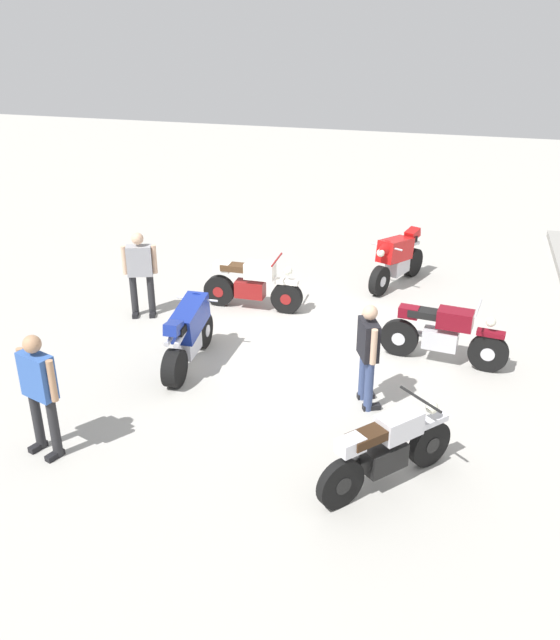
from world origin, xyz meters
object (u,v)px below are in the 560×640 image
(motorcycle_cream_vintage, at_px, (252,285))
(person_in_gray_shirt, at_px, (140,270))
(motorcycle_silver_cruiser, at_px, (387,449))
(person_in_black_shirt, at_px, (368,350))
(motorcycle_maroon_cruiser, at_px, (443,334))
(motorcycle_blue_sportbike, at_px, (189,332))
(motorcycle_red_sportbike, at_px, (397,258))
(person_in_blue_shirt, at_px, (39,387))

(motorcycle_cream_vintage, xyz_separation_m, person_in_gray_shirt, (0.79, -1.91, 0.43))
(person_in_gray_shirt, bearing_deg, motorcycle_silver_cruiser, 33.12)
(motorcycle_cream_vintage, distance_m, person_in_black_shirt, 3.90)
(motorcycle_maroon_cruiser, relative_size, motorcycle_blue_sportbike, 1.07)
(motorcycle_cream_vintage, bearing_deg, motorcycle_maroon_cruiser, -18.87)
(motorcycle_blue_sportbike, relative_size, person_in_black_shirt, 1.21)
(motorcycle_red_sportbike, bearing_deg, motorcycle_cream_vintage, -30.09)
(person_in_blue_shirt, bearing_deg, motorcycle_maroon_cruiser, 147.31)
(motorcycle_maroon_cruiser, distance_m, motorcycle_blue_sportbike, 4.13)
(motorcycle_blue_sportbike, bearing_deg, person_in_blue_shirt, 159.49)
(motorcycle_cream_vintage, relative_size, motorcycle_silver_cruiser, 1.19)
(motorcycle_cream_vintage, relative_size, motorcycle_blue_sportbike, 1.00)
(motorcycle_maroon_cruiser, distance_m, person_in_black_shirt, 1.94)
(motorcycle_blue_sportbike, xyz_separation_m, person_in_gray_shirt, (-1.59, -1.55, 0.32))
(motorcycle_blue_sportbike, bearing_deg, motorcycle_red_sportbike, -35.34)
(motorcycle_cream_vintage, height_order, person_in_black_shirt, person_in_black_shirt)
(motorcycle_red_sportbike, relative_size, motorcycle_silver_cruiser, 1.14)
(person_in_blue_shirt, xyz_separation_m, person_in_black_shirt, (-2.21, 3.92, -0.09))
(motorcycle_silver_cruiser, height_order, person_in_black_shirt, person_in_black_shirt)
(motorcycle_red_sportbike, distance_m, motorcycle_cream_vintage, 3.17)
(motorcycle_red_sportbike, relative_size, person_in_gray_shirt, 1.15)
(motorcycle_silver_cruiser, xyz_separation_m, motorcycle_maroon_cruiser, (-3.37, 0.54, 0.00))
(motorcycle_red_sportbike, distance_m, person_in_gray_shirt, 5.21)
(motorcycle_silver_cruiser, height_order, motorcycle_blue_sportbike, motorcycle_blue_sportbike)
(motorcycle_cream_vintage, xyz_separation_m, motorcycle_blue_sportbike, (2.38, -0.36, 0.11))
(motorcycle_cream_vintage, bearing_deg, motorcycle_blue_sportbike, -97.96)
(motorcycle_cream_vintage, bearing_deg, person_in_black_shirt, -47.29)
(motorcycle_silver_cruiser, bearing_deg, person_in_gray_shirt, 94.17)
(motorcycle_cream_vintage, height_order, person_in_blue_shirt, person_in_blue_shirt)
(motorcycle_red_sportbike, xyz_separation_m, person_in_gray_shirt, (2.67, -4.46, 0.32))
(motorcycle_blue_sportbike, bearing_deg, motorcycle_maroon_cruiser, -75.71)
(motorcycle_red_sportbike, xyz_separation_m, person_in_black_shirt, (4.76, 0.04, 0.32))
(motorcycle_cream_vintage, distance_m, person_in_blue_shirt, 5.29)
(motorcycle_blue_sportbike, distance_m, person_in_blue_shirt, 2.91)
(person_in_black_shirt, bearing_deg, motorcycle_cream_vintage, 108.86)
(person_in_gray_shirt, distance_m, person_in_blue_shirt, 4.35)
(motorcycle_red_sportbike, bearing_deg, person_in_black_shirt, 23.98)
(motorcycle_cream_vintage, bearing_deg, person_in_gray_shirt, -156.90)
(motorcycle_cream_vintage, height_order, motorcycle_blue_sportbike, motorcycle_blue_sportbike)
(motorcycle_maroon_cruiser, bearing_deg, person_in_blue_shirt, -134.83)
(motorcycle_cream_vintage, distance_m, motorcycle_silver_cruiser, 5.59)
(person_in_gray_shirt, bearing_deg, motorcycle_cream_vintage, 93.30)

